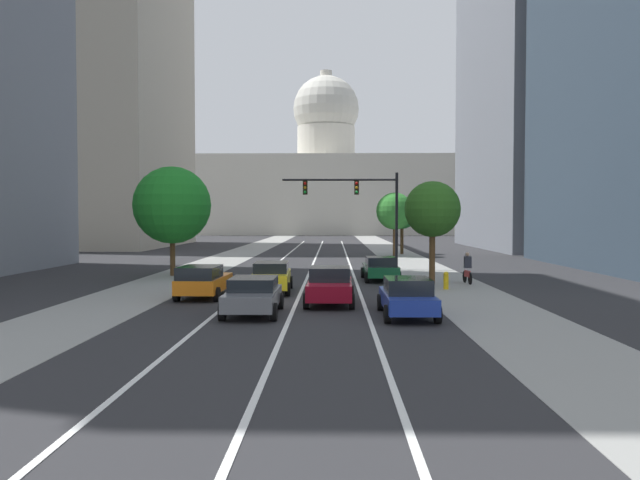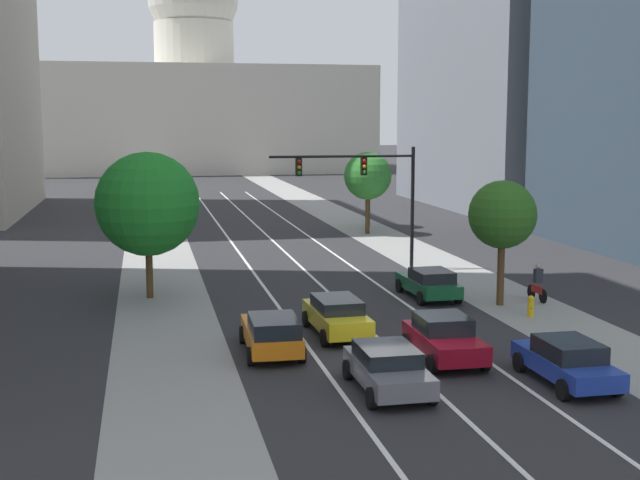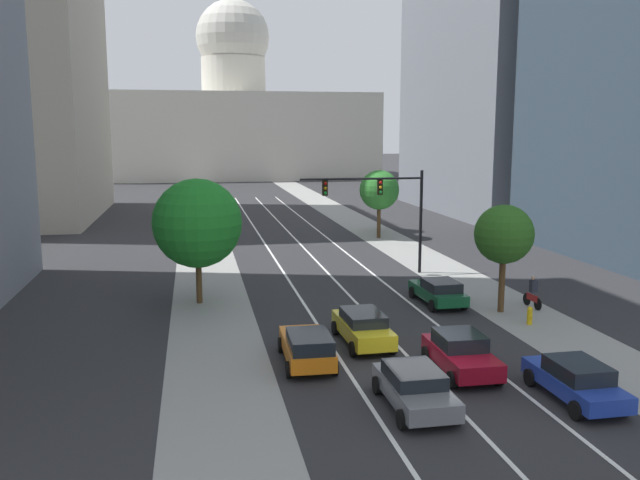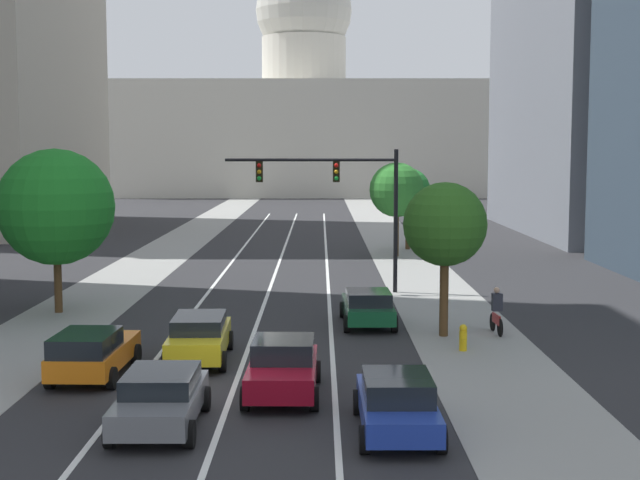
{
  "view_description": "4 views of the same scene",
  "coord_description": "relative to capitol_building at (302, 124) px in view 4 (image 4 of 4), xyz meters",
  "views": [
    {
      "loc": [
        1.55,
        -26.32,
        3.62
      ],
      "look_at": [
        0.62,
        18.97,
        2.0
      ],
      "focal_mm": 35.56,
      "sensor_mm": 36.0,
      "label": 1
    },
    {
      "loc": [
        -8.53,
        -27.13,
        8.2
      ],
      "look_at": [
        1.05,
        19.17,
        1.53
      ],
      "focal_mm": 48.04,
      "sensor_mm": 36.0,
      "label": 2
    },
    {
      "loc": [
        -8.53,
        -23.24,
        9.25
      ],
      "look_at": [
        -0.83,
        17.17,
        2.49
      ],
      "focal_mm": 37.46,
      "sensor_mm": 36.0,
      "label": 3
    },
    {
      "loc": [
        2.43,
        -24.18,
        6.72
      ],
      "look_at": [
        2.56,
        27.6,
        1.5
      ],
      "focal_mm": 50.58,
      "sensor_mm": 36.0,
      "label": 4
    }
  ],
  "objects": [
    {
      "name": "car_blue",
      "position": [
        4.26,
        -116.66,
        -9.85
      ],
      "size": [
        1.96,
        4.4,
        1.43
      ],
      "rotation": [
        0.0,
        0.0,
        1.58
      ],
      "color": "#1E389E",
      "rests_on": "ground"
    },
    {
      "name": "lane_stripe_left",
      "position": [
        -2.84,
        -88.31,
        -10.58
      ],
      "size": [
        0.16,
        90.0,
        0.01
      ],
      "primitive_type": "cube",
      "color": "white",
      "rests_on": "ground"
    },
    {
      "name": "car_yellow",
      "position": [
        -1.42,
        -109.23,
        -9.81
      ],
      "size": [
        2.04,
        4.59,
        1.47
      ],
      "rotation": [
        0.0,
        0.0,
        1.6
      ],
      "color": "yellow",
      "rests_on": "ground"
    },
    {
      "name": "street_tree_far_right",
      "position": [
        6.9,
        -105.48,
        -6.56
      ],
      "size": [
        3.01,
        3.01,
        5.57
      ],
      "color": "#51381E",
      "rests_on": "ground"
    },
    {
      "name": "lane_stripe_right",
      "position": [
        2.84,
        -88.31,
        -10.58
      ],
      "size": [
        0.16,
        90.0,
        0.01
      ],
      "primitive_type": "cube",
      "color": "white",
      "rests_on": "ground"
    },
    {
      "name": "car_green",
      "position": [
        4.26,
        -103.46,
        -9.87
      ],
      "size": [
        2.08,
        4.42,
        1.39
      ],
      "rotation": [
        0.0,
        0.0,
        1.6
      ],
      "color": "#14512D",
      "rests_on": "ground"
    },
    {
      "name": "sidewalk_right",
      "position": [
        7.76,
        -78.31,
        -10.59
      ],
      "size": [
        4.16,
        130.0,
        0.01
      ],
      "primitive_type": "cube",
      "color": "gray",
      "rests_on": "ground"
    },
    {
      "name": "capitol_building",
      "position": [
        0.0,
        0.0,
        0.0
      ],
      "size": [
        53.68,
        28.53,
        35.68
      ],
      "color": "beige",
      "rests_on": "ground"
    },
    {
      "name": "lane_stripe_center",
      "position": [
        0.0,
        -88.31,
        -10.58
      ],
      "size": [
        0.16,
        90.0,
        0.01
      ],
      "primitive_type": "cube",
      "color": "white",
      "rests_on": "ground"
    },
    {
      "name": "cyclist",
      "position": [
        8.88,
        -105.07,
        -9.74
      ],
      "size": [
        0.38,
        1.7,
        1.72
      ],
      "rotation": [
        0.0,
        0.0,
        1.64
      ],
      "color": "black",
      "rests_on": "ground"
    },
    {
      "name": "street_tree_mid_right",
      "position": [
        7.24,
        -81.11,
        -6.41
      ],
      "size": [
        3.42,
        3.42,
        5.91
      ],
      "color": "#51381E",
      "rests_on": "ground"
    },
    {
      "name": "sidewalk_left",
      "position": [
        -7.76,
        -78.31,
        -10.59
      ],
      "size": [
        4.16,
        130.0,
        0.01
      ],
      "primitive_type": "cube",
      "color": "gray",
      "rests_on": "ground"
    },
    {
      "name": "ground_plane",
      "position": [
        0.0,
        -73.31,
        -10.59
      ],
      "size": [
        400.0,
        400.0,
        0.0
      ],
      "primitive_type": "plane",
      "color": "#2B2B2D"
    },
    {
      "name": "car_gray",
      "position": [
        -1.42,
        -116.23,
        -9.85
      ],
      "size": [
        2.03,
        4.24,
        1.38
      ],
      "rotation": [
        0.0,
        0.0,
        1.57
      ],
      "color": "slate",
      "rests_on": "ground"
    },
    {
      "name": "street_tree_near_right",
      "position": [
        8.35,
        -77.12,
        -6.64
      ],
      "size": [
        2.99,
        2.99,
        5.47
      ],
      "color": "#51381E",
      "rests_on": "ground"
    },
    {
      "name": "car_crimson",
      "position": [
        1.42,
        -113.34,
        -9.81
      ],
      "size": [
        2.08,
        4.25,
        1.54
      ],
      "rotation": [
        0.0,
        0.0,
        1.55
      ],
      "color": "maroon",
      "rests_on": "ground"
    },
    {
      "name": "street_tree_near_left",
      "position": [
        -8.37,
        -100.76,
        -6.22
      ],
      "size": [
        4.77,
        4.77,
        6.76
      ],
      "color": "#51381E",
      "rests_on": "ground"
    },
    {
      "name": "fire_hydrant",
      "position": [
        7.22,
        -107.9,
        -10.13
      ],
      "size": [
        0.26,
        0.35,
        0.91
      ],
      "color": "yellow",
      "rests_on": "ground"
    },
    {
      "name": "traffic_signal_mast",
      "position": [
        3.45,
        -95.49,
        -5.74
      ],
      "size": [
        8.06,
        0.39,
        6.73
      ],
      "color": "black",
      "rests_on": "ground"
    },
    {
      "name": "car_orange",
      "position": [
        -4.27,
        -111.48,
        -9.81
      ],
      "size": [
        2.06,
        4.44,
        1.49
      ],
      "rotation": [
        0.0,
        0.0,
        1.54
      ],
      "color": "orange",
      "rests_on": "ground"
    }
  ]
}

